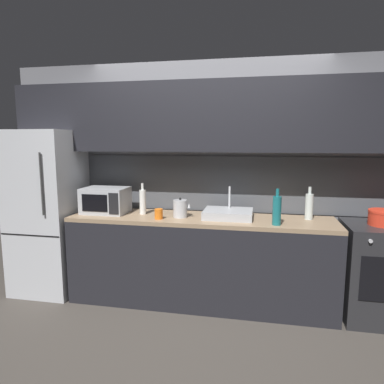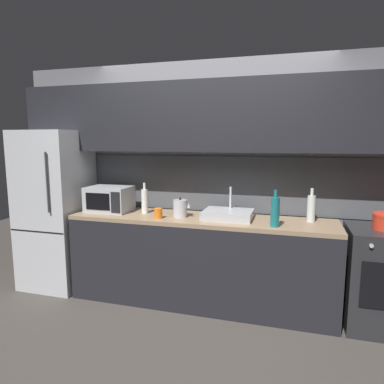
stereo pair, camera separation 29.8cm
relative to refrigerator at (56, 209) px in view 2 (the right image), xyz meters
The scene contains 12 objects.
ground_plane 2.12m from the refrigerator, 27.78° to the right, with size 10.00×10.00×0.00m, color #3D3833.
back_wall 1.86m from the refrigerator, ahead, with size 4.40×0.44×2.50m.
counter_run 1.76m from the refrigerator, ahead, with size 2.66×0.60×0.90m.
refrigerator is the anchor object (origin of this frame).
oven_range 3.40m from the refrigerator, ahead, with size 0.60×0.62×0.90m.
microwave 0.70m from the refrigerator, ahead, with size 0.46×0.35×0.27m.
sink_basin 1.98m from the refrigerator, ahead, with size 0.48×0.38×0.30m.
kettle 1.51m from the refrigerator, ahead, with size 0.18×0.14×0.20m.
wine_bottle_white 1.10m from the refrigerator, ahead, with size 0.07×0.07×0.33m.
wine_bottle_teal 2.46m from the refrigerator, ahead, with size 0.08×0.08×0.33m.
wine_bottle_clear 2.77m from the refrigerator, ahead, with size 0.08×0.08×0.32m.
mug_orange 1.33m from the refrigerator, ahead, with size 0.08×0.08×0.10m, color orange.
Camera 2 is at (0.87, -2.36, 1.66)m, focal length 32.10 mm.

